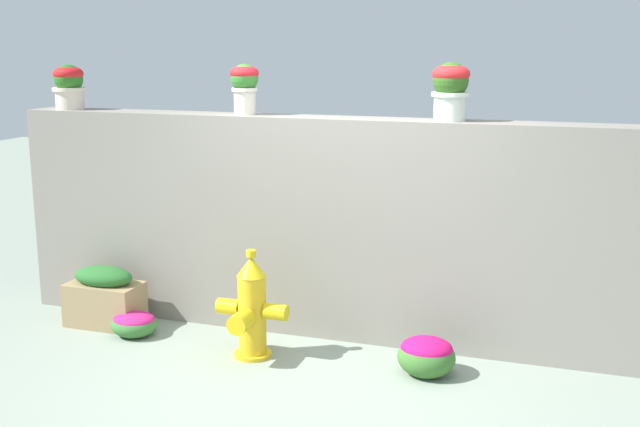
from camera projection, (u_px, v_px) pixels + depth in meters
The scene contains 9 objects.
ground_plane at pixel (297, 392), 5.40m from camera, with size 24.00×24.00×0.00m, color gray.
stone_wall at pixel (347, 229), 6.31m from camera, with size 5.77×0.36×1.79m, color gray.
potted_plant_0 at pixel (69, 84), 6.86m from camera, with size 0.29×0.29×0.39m.
potted_plant_1 at pixel (245, 83), 6.35m from camera, with size 0.24×0.24×0.41m.
potted_plant_2 at pixel (451, 87), 5.81m from camera, with size 0.28×0.28×0.43m.
fire_hydrant at pixel (251, 310), 5.94m from camera, with size 0.57×0.44×0.84m.
flower_bush_left at pixel (426, 355), 5.66m from camera, with size 0.42×0.38×0.30m.
flower_bush_right at pixel (134, 323), 6.44m from camera, with size 0.39×0.35×0.20m.
planter_box at pixel (105, 297), 6.65m from camera, with size 0.63×0.35×0.52m.
Camera 1 is at (1.76, -4.70, 2.35)m, focal length 44.03 mm.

